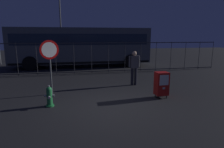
% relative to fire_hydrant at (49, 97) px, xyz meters
% --- Properties ---
extents(ground_plane, '(60.00, 60.00, 0.00)m').
position_rel_fire_hydrant_xyz_m(ground_plane, '(2.04, -0.46, -0.35)').
color(ground_plane, black).
extents(fire_hydrant, '(0.33, 0.31, 0.75)m').
position_rel_fire_hydrant_xyz_m(fire_hydrant, '(0.00, 0.00, 0.00)').
color(fire_hydrant, '#1E7238').
rests_on(fire_hydrant, ground_plane).
extents(newspaper_box_primary, '(0.48, 0.42, 1.02)m').
position_rel_fire_hydrant_xyz_m(newspaper_box_primary, '(4.18, 0.11, 0.22)').
color(newspaper_box_primary, black).
rests_on(newspaper_box_primary, ground_plane).
extents(stop_sign, '(0.71, 0.31, 2.23)m').
position_rel_fire_hydrant_xyz_m(stop_sign, '(-0.06, 1.39, 1.25)').
color(stop_sign, '#4C4F54').
rests_on(stop_sign, ground_plane).
extents(pedestrian, '(0.55, 0.22, 1.67)m').
position_rel_fire_hydrant_xyz_m(pedestrian, '(3.76, 2.24, 0.60)').
color(pedestrian, black).
rests_on(pedestrian, ground_plane).
extents(fence_barrier, '(18.03, 0.04, 2.00)m').
position_rel_fire_hydrant_xyz_m(fence_barrier, '(2.04, 5.84, 0.67)').
color(fence_barrier, '#2D2D33').
rests_on(fence_barrier, ground_plane).
extents(bus_near, '(10.54, 2.93, 3.00)m').
position_rel_fire_hydrant_xyz_m(bus_near, '(1.58, 8.84, 1.36)').
color(bus_near, '#4C5156').
rests_on(bus_near, ground_plane).
extents(street_light_near_right, '(0.32, 0.32, 7.94)m').
position_rel_fire_hydrant_xyz_m(street_light_near_right, '(-0.22, 14.12, 4.19)').
color(street_light_near_right, '#4C4F54').
rests_on(street_light_near_right, ground_plane).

